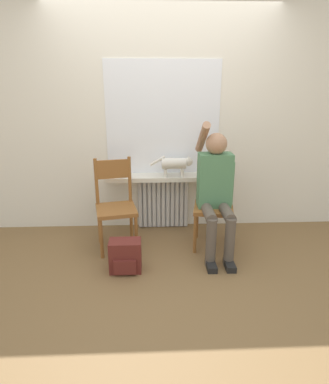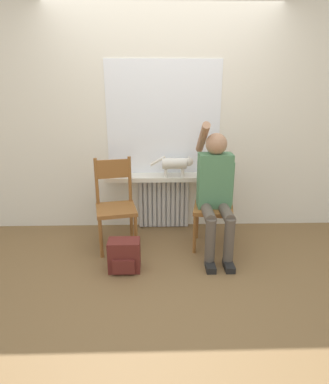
{
  "view_description": "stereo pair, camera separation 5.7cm",
  "coord_description": "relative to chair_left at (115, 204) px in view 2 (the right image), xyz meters",
  "views": [
    {
      "loc": [
        -0.14,
        -2.52,
        1.68
      ],
      "look_at": [
        0.0,
        0.76,
        0.58
      ],
      "focal_mm": 30.0,
      "sensor_mm": 36.0,
      "label": 1
    },
    {
      "loc": [
        -0.09,
        -2.52,
        1.68
      ],
      "look_at": [
        0.0,
        0.76,
        0.58
      ],
      "focal_mm": 30.0,
      "sensor_mm": 36.0,
      "label": 2
    }
  ],
  "objects": [
    {
      "name": "chair_right",
      "position": [
        1.04,
        0.0,
        0.0
      ],
      "size": [
        0.47,
        0.47,
        0.96
      ],
      "rotation": [
        0.0,
        0.0,
        -0.19
      ],
      "color": "brown",
      "rests_on": "ground_plane"
    },
    {
      "name": "backpack",
      "position": [
        0.13,
        -0.5,
        -0.34
      ],
      "size": [
        0.3,
        0.21,
        0.31
      ],
      "color": "maroon",
      "rests_on": "ground_plane"
    },
    {
      "name": "window_glass",
      "position": [
        0.52,
        0.54,
        0.83
      ],
      "size": [
        1.29,
        0.01,
        1.27
      ],
      "color": "white",
      "rests_on": "windowsill"
    },
    {
      "name": "windowsill",
      "position": [
        0.52,
        0.42,
        0.17
      ],
      "size": [
        1.35,
        0.25,
        0.05
      ],
      "color": "silver",
      "rests_on": "radiator"
    },
    {
      "name": "radiator",
      "position": [
        0.52,
        0.49,
        -0.17
      ],
      "size": [
        0.61,
        0.08,
        0.63
      ],
      "color": "silver",
      "rests_on": "ground_plane"
    },
    {
      "name": "person",
      "position": [
        1.03,
        -0.11,
        0.21
      ],
      "size": [
        0.36,
        0.96,
        1.35
      ],
      "color": "brown",
      "rests_on": "ground_plane"
    },
    {
      "name": "ground_plane",
      "position": [
        0.52,
        -0.66,
        -0.49
      ],
      "size": [
        12.0,
        12.0,
        0.0
      ],
      "primitive_type": "plane",
      "color": "brown"
    },
    {
      "name": "chair_left",
      "position": [
        0.0,
        0.0,
        0.0
      ],
      "size": [
        0.48,
        0.48,
        0.96
      ],
      "rotation": [
        0.0,
        0.0,
        0.2
      ],
      "color": "brown",
      "rests_on": "ground_plane"
    },
    {
      "name": "wall_with_window",
      "position": [
        0.52,
        0.57,
        0.86
      ],
      "size": [
        7.0,
        0.06,
        2.7
      ],
      "color": "white",
      "rests_on": "ground_plane"
    },
    {
      "name": "cat",
      "position": [
        0.66,
        0.37,
        0.34
      ],
      "size": [
        0.49,
        0.13,
        0.24
      ],
      "color": "silver",
      "rests_on": "windowsill"
    }
  ]
}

